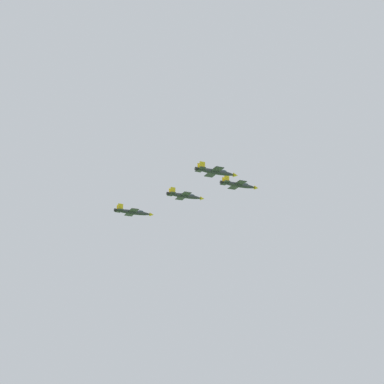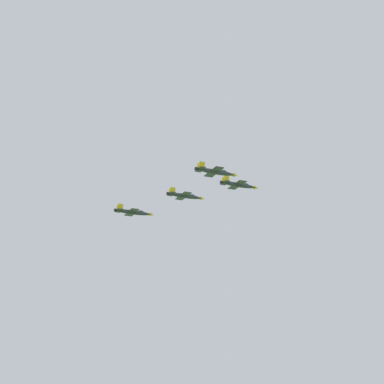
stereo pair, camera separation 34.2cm
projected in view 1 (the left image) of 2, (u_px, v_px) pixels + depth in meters
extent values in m
ellipsoid|color=#2D3338|center=(239.00, 185.00, 210.86)|extent=(9.18, 11.79, 1.71)
cone|color=gold|center=(256.00, 188.00, 213.70)|extent=(2.18, 2.24, 1.45)
ellipsoid|color=#334751|center=(246.00, 185.00, 212.20)|extent=(2.38, 2.60, 1.00)
cube|color=#2D3338|center=(237.00, 185.00, 210.57)|extent=(9.49, 8.03, 0.17)
cube|color=gold|center=(232.00, 189.00, 214.26)|extent=(2.14, 2.61, 0.21)
cube|color=gold|center=(243.00, 181.00, 206.92)|extent=(2.14, 2.61, 0.21)
cube|color=#2D3338|center=(225.00, 183.00, 208.72)|extent=(4.92, 4.37, 0.17)
cube|color=gold|center=(225.00, 181.00, 209.98)|extent=(1.30, 1.68, 2.47)
cube|color=gold|center=(227.00, 179.00, 208.51)|extent=(1.30, 1.68, 2.47)
cylinder|color=black|center=(222.00, 182.00, 208.16)|extent=(1.53, 1.47, 1.20)
ellipsoid|color=#2D3338|center=(185.00, 196.00, 215.81)|extent=(8.99, 11.41, 1.66)
cone|color=gold|center=(202.00, 199.00, 218.53)|extent=(2.12, 2.18, 1.41)
ellipsoid|color=#334751|center=(192.00, 195.00, 217.10)|extent=(2.32, 2.53, 0.97)
cube|color=#2D3338|center=(183.00, 196.00, 215.54)|extent=(9.20, 7.85, 0.17)
cube|color=gold|center=(179.00, 199.00, 219.13)|extent=(2.09, 2.53, 0.20)
cube|color=gold|center=(188.00, 192.00, 211.97)|extent=(2.09, 2.53, 0.20)
cube|color=#2D3338|center=(171.00, 194.00, 213.76)|extent=(4.78, 4.26, 0.17)
cube|color=gold|center=(171.00, 192.00, 214.99)|extent=(1.27, 1.62, 2.40)
cube|color=gold|center=(173.00, 190.00, 213.56)|extent=(1.27, 1.62, 2.40)
cylinder|color=black|center=(168.00, 194.00, 213.24)|extent=(1.48, 1.43, 1.16)
ellipsoid|color=#2D3338|center=(216.00, 172.00, 192.65)|extent=(9.30, 11.80, 1.72)
cone|color=gold|center=(236.00, 175.00, 195.46)|extent=(2.20, 2.25, 1.46)
ellipsoid|color=#334751|center=(224.00, 172.00, 193.98)|extent=(2.40, 2.61, 1.00)
cube|color=#2D3338|center=(214.00, 172.00, 192.36)|extent=(9.51, 8.11, 0.17)
cube|color=gold|center=(209.00, 176.00, 196.08)|extent=(2.17, 2.61, 0.21)
cube|color=gold|center=(220.00, 167.00, 188.68)|extent=(2.17, 2.61, 0.21)
cube|color=#2D3338|center=(201.00, 169.00, 190.53)|extent=(4.94, 4.41, 0.17)
cube|color=gold|center=(200.00, 167.00, 191.80)|extent=(1.31, 1.68, 2.48)
cube|color=gold|center=(202.00, 165.00, 190.32)|extent=(1.31, 1.68, 2.48)
cylinder|color=black|center=(197.00, 169.00, 189.99)|extent=(1.54, 1.48, 1.20)
ellipsoid|color=#2D3338|center=(133.00, 212.00, 219.96)|extent=(9.39, 11.71, 1.72)
cone|color=gold|center=(152.00, 215.00, 222.69)|extent=(2.20, 2.25, 1.46)
ellipsoid|color=#334751|center=(141.00, 212.00, 221.26)|extent=(2.40, 2.60, 1.00)
cube|color=#2D3338|center=(132.00, 212.00, 219.68)|extent=(9.46, 8.17, 0.17)
cube|color=gold|center=(128.00, 215.00, 223.41)|extent=(2.18, 2.60, 0.21)
cube|color=gold|center=(135.00, 209.00, 215.98)|extent=(2.18, 2.60, 0.21)
cube|color=#2D3338|center=(119.00, 211.00, 217.90)|extent=(4.92, 4.43, 0.17)
cube|color=gold|center=(119.00, 208.00, 219.16)|extent=(1.33, 1.66, 2.48)
cube|color=gold|center=(121.00, 207.00, 217.68)|extent=(1.33, 1.66, 2.48)
cylinder|color=black|center=(115.00, 210.00, 217.37)|extent=(1.53, 1.48, 1.20)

